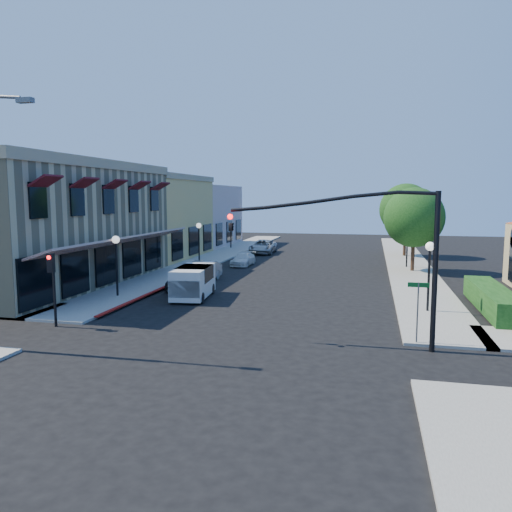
% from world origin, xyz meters
% --- Properties ---
extents(ground, '(120.00, 120.00, 0.00)m').
position_xyz_m(ground, '(0.00, 0.00, 0.00)').
color(ground, black).
rests_on(ground, ground).
extents(sidewalk_left, '(3.50, 50.00, 0.12)m').
position_xyz_m(sidewalk_left, '(-8.75, 27.00, 0.06)').
color(sidewalk_left, gray).
rests_on(sidewalk_left, ground).
extents(sidewalk_right, '(3.50, 50.00, 0.12)m').
position_xyz_m(sidewalk_right, '(8.75, 27.00, 0.06)').
color(sidewalk_right, gray).
rests_on(sidewalk_right, ground).
extents(curb_red_strip, '(0.25, 10.00, 0.06)m').
position_xyz_m(curb_red_strip, '(-6.90, 8.00, 0.00)').
color(curb_red_strip, maroon).
rests_on(curb_red_strip, ground).
extents(corner_brick_building, '(11.77, 18.20, 8.10)m').
position_xyz_m(corner_brick_building, '(-15.45, 11.00, 4.01)').
color(corner_brick_building, tan).
rests_on(corner_brick_building, ground).
extents(yellow_stucco_building, '(10.00, 12.00, 7.60)m').
position_xyz_m(yellow_stucco_building, '(-15.50, 26.00, 3.80)').
color(yellow_stucco_building, tan).
rests_on(yellow_stucco_building, ground).
extents(pink_stucco_building, '(10.00, 12.00, 7.00)m').
position_xyz_m(pink_stucco_building, '(-15.50, 38.00, 3.50)').
color(pink_stucco_building, beige).
rests_on(pink_stucco_building, ground).
extents(hedge, '(1.40, 8.00, 1.10)m').
position_xyz_m(hedge, '(11.70, 9.00, 0.00)').
color(hedge, '#123C11').
rests_on(hedge, ground).
extents(street_tree_a, '(4.56, 4.56, 6.48)m').
position_xyz_m(street_tree_a, '(8.80, 22.00, 4.19)').
color(street_tree_a, '#332114').
rests_on(street_tree_a, ground).
extents(street_tree_b, '(4.94, 4.94, 7.02)m').
position_xyz_m(street_tree_b, '(8.80, 32.00, 4.54)').
color(street_tree_b, '#332114').
rests_on(street_tree_b, ground).
extents(signal_mast_arm, '(8.01, 0.39, 6.00)m').
position_xyz_m(signal_mast_arm, '(5.86, 1.50, 4.09)').
color(signal_mast_arm, black).
rests_on(signal_mast_arm, ground).
extents(secondary_signal, '(0.28, 0.42, 3.32)m').
position_xyz_m(secondary_signal, '(-8.00, 1.41, 2.32)').
color(secondary_signal, black).
rests_on(secondary_signal, ground).
extents(street_name_sign, '(0.80, 0.06, 2.50)m').
position_xyz_m(street_name_sign, '(7.50, 2.20, 1.70)').
color(street_name_sign, '#595B5E').
rests_on(street_name_sign, ground).
extents(lamppost_left_near, '(0.44, 0.44, 3.57)m').
position_xyz_m(lamppost_left_near, '(-8.50, 8.00, 2.74)').
color(lamppost_left_near, black).
rests_on(lamppost_left_near, ground).
extents(lamppost_left_far, '(0.44, 0.44, 3.57)m').
position_xyz_m(lamppost_left_far, '(-8.50, 22.00, 2.74)').
color(lamppost_left_far, black).
rests_on(lamppost_left_far, ground).
extents(lamppost_right_near, '(0.44, 0.44, 3.57)m').
position_xyz_m(lamppost_right_near, '(8.50, 8.00, 2.74)').
color(lamppost_right_near, black).
rests_on(lamppost_right_near, ground).
extents(lamppost_right_far, '(0.44, 0.44, 3.57)m').
position_xyz_m(lamppost_right_far, '(8.50, 24.00, 2.74)').
color(lamppost_right_far, black).
rests_on(lamppost_right_far, ground).
extents(white_van, '(2.16, 4.20, 1.79)m').
position_xyz_m(white_van, '(-4.19, 8.83, 1.04)').
color(white_van, silver).
rests_on(white_van, ground).
extents(parked_car_a, '(1.88, 3.93, 1.30)m').
position_xyz_m(parked_car_a, '(-5.80, 11.46, 0.65)').
color(parked_car_a, black).
rests_on(parked_car_a, ground).
extents(parked_car_b, '(1.73, 4.25, 1.37)m').
position_xyz_m(parked_car_b, '(-5.53, 14.11, 0.69)').
color(parked_car_b, '#A6A9AB').
rests_on(parked_car_b, ground).
extents(parked_car_c, '(1.58, 3.67, 1.05)m').
position_xyz_m(parked_car_c, '(-4.80, 22.57, 0.53)').
color(parked_car_c, silver).
rests_on(parked_car_c, ground).
extents(parked_car_d, '(2.41, 5.00, 1.37)m').
position_xyz_m(parked_car_d, '(-5.07, 31.75, 0.69)').
color(parked_car_d, '#9C9EA1').
rests_on(parked_car_d, ground).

